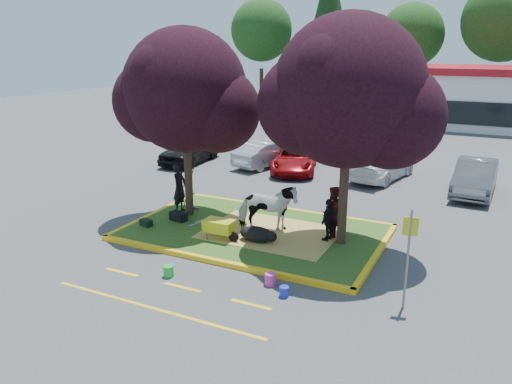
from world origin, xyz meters
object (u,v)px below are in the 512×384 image
at_px(bucket_blue, 284,292).
at_px(car_black, 190,149).
at_px(calf, 257,234).
at_px(bucket_green, 169,271).
at_px(handler, 180,188).
at_px(car_silver, 266,153).
at_px(wheelbarrow, 219,226).
at_px(sign_post, 408,249).
at_px(bucket_pink, 270,279).
at_px(cow, 267,208).

height_order(bucket_blue, car_black, car_black).
xyz_separation_m(calf, car_black, (-8.16, 8.65, 0.35)).
bearing_deg(car_black, bucket_green, -62.66).
bearing_deg(car_black, handler, -62.54).
relative_size(handler, car_black, 0.42).
bearing_deg(car_silver, handler, 108.01).
xyz_separation_m(wheelbarrow, sign_post, (5.95, -1.49, 0.93)).
bearing_deg(calf, bucket_blue, -47.75).
distance_m(handler, car_silver, 8.44).
xyz_separation_m(calf, bucket_pink, (1.49, -2.20, -0.23)).
distance_m(wheelbarrow, bucket_green, 2.66).
height_order(handler, car_silver, handler).
xyz_separation_m(bucket_blue, car_black, (-10.22, 11.26, 0.61)).
xyz_separation_m(handler, sign_post, (8.57, -3.16, 0.46)).
height_order(bucket_green, car_silver, car_silver).
distance_m(cow, wheelbarrow, 1.68).
distance_m(sign_post, car_silver, 14.73).
distance_m(handler, car_black, 8.57).
xyz_separation_m(handler, bucket_green, (2.55, -4.29, -0.90)).
xyz_separation_m(bucket_pink, car_silver, (-5.72, 11.94, 0.49)).
xyz_separation_m(calf, car_silver, (-4.24, 9.74, 0.26)).
bearing_deg(calf, handler, 164.70).
relative_size(wheelbarrow, car_black, 0.39).
distance_m(calf, car_silver, 10.62).
height_order(wheelbarrow, car_black, car_black).
bearing_deg(car_silver, car_black, 30.14).
relative_size(cow, bucket_green, 6.17).
bearing_deg(bucket_blue, calf, 128.20).
xyz_separation_m(cow, bucket_blue, (2.10, -3.50, -0.82)).
relative_size(sign_post, bucket_blue, 9.31).
bearing_deg(handler, wheelbarrow, -128.63).
bearing_deg(car_black, car_silver, 11.89).
bearing_deg(car_silver, wheelbarrow, 121.83).
height_order(wheelbarrow, sign_post, sign_post).
height_order(handler, wheelbarrow, handler).
relative_size(cow, handler, 1.05).
distance_m(wheelbarrow, car_black, 11.43).
xyz_separation_m(handler, bucket_pink, (5.23, -3.52, -0.90)).
relative_size(cow, wheelbarrow, 1.13).
height_order(wheelbarrow, bucket_blue, wheelbarrow).
bearing_deg(sign_post, wheelbarrow, 153.35).
bearing_deg(handler, car_silver, -2.81).
height_order(calf, car_black, car_black).
bearing_deg(car_black, sign_post, -42.51).
bearing_deg(bucket_green, bucket_blue, 6.31).
relative_size(calf, car_silver, 0.28).
relative_size(sign_post, bucket_green, 7.96).
bearing_deg(bucket_blue, handler, 145.90).
bearing_deg(bucket_pink, car_black, 131.64).
bearing_deg(bucket_blue, car_black, 132.21).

